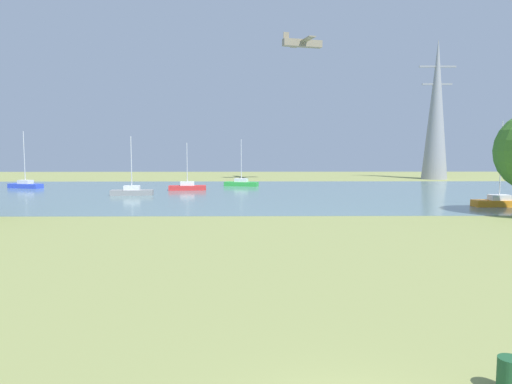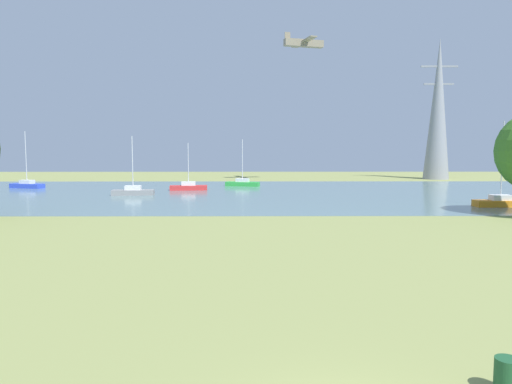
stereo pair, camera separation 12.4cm
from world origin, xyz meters
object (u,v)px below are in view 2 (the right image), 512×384
sailboat_green (242,183)px  sailboat_blue (27,185)px  light_aircraft (303,43)px  electricity_pylon (438,109)px  sailboat_orange (500,202)px  sailboat_red (189,187)px  sailboat_gray (133,191)px  litter_bin (507,376)px

sailboat_green → sailboat_blue: size_ratio=0.87×
sailboat_blue → light_aircraft: light_aircraft is taller
sailboat_blue → electricity_pylon: (63.11, 18.59, 11.72)m
electricity_pylon → sailboat_orange: bearing=-102.8°
sailboat_blue → sailboat_red: size_ratio=1.26×
sailboat_green → sailboat_blue: sailboat_blue is taller
sailboat_gray → electricity_pylon: electricity_pylon is taller
sailboat_red → light_aircraft: bearing=43.0°
sailboat_green → sailboat_red: (-6.89, -6.55, -0.01)m
electricity_pylon → sailboat_green: bearing=-155.4°
sailboat_green → light_aircraft: size_ratio=0.80×
sailboat_green → sailboat_gray: 18.05m
litter_bin → electricity_pylon: (26.52, 74.10, 11.79)m
litter_bin → sailboat_orange: (17.49, 34.30, 0.08)m
litter_bin → electricity_pylon: 79.58m
sailboat_orange → sailboat_red: (-31.57, 17.82, -0.02)m
litter_bin → light_aircraft: 70.84m
sailboat_red → electricity_pylon: size_ratio=0.25×
litter_bin → sailboat_orange: size_ratio=0.10×
sailboat_green → sailboat_gray: size_ratio=0.98×
sailboat_green → electricity_pylon: electricity_pylon is taller
litter_bin → sailboat_gray: sailboat_gray is taller
sailboat_gray → electricity_pylon: (46.19, 28.47, 11.73)m
litter_bin → electricity_pylon: size_ratio=0.03×
sailboat_red → light_aircraft: (16.39, 15.31, 21.53)m
light_aircraft → sailboat_orange: bearing=-65.4°
litter_bin → sailboat_green: sailboat_green is taller
sailboat_green → electricity_pylon: (33.72, 15.43, 11.73)m
litter_bin → light_aircraft: (2.31, 67.43, 21.59)m
sailboat_green → light_aircraft: 25.11m
sailboat_blue → electricity_pylon: size_ratio=0.32×
sailboat_red → electricity_pylon: electricity_pylon is taller
sailboat_red → sailboat_blue: bearing=171.4°
electricity_pylon → light_aircraft: size_ratio=2.90×
sailboat_red → light_aircraft: light_aircraft is taller
electricity_pylon → sailboat_gray: bearing=-148.4°
litter_bin → electricity_pylon: electricity_pylon is taller
sailboat_gray → electricity_pylon: 55.52m
sailboat_orange → sailboat_gray: size_ratio=1.16×
sailboat_blue → light_aircraft: size_ratio=0.92×
sailboat_orange → sailboat_blue: 58.09m
sailboat_green → electricity_pylon: size_ratio=0.27×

